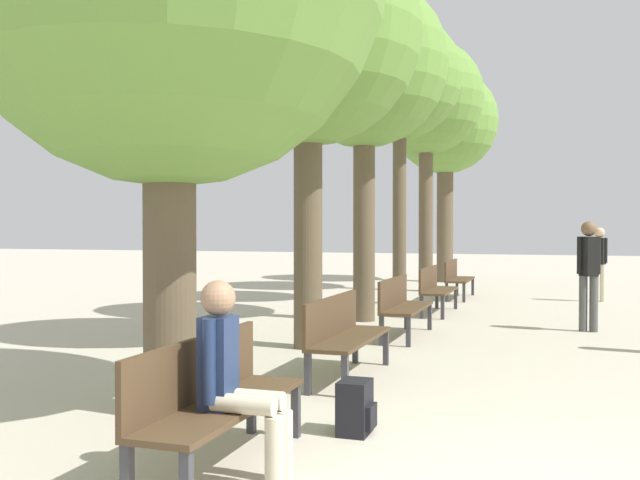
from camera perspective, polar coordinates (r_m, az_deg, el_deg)
The scene contains 14 objects.
bench_row_0 at distance 4.85m, azimuth -8.62°, elevation -11.99°, with size 0.46×1.78×0.86m.
bench_row_1 at distance 7.61m, azimuth 1.80°, elevation -7.24°, with size 0.46×1.78×0.86m.
bench_row_2 at distance 10.51m, azimuth 6.51°, elevation -4.97°, with size 0.46×1.78×0.86m.
bench_row_3 at distance 13.45m, azimuth 9.16°, elevation -3.68°, with size 0.46×1.78×0.86m.
bench_row_4 at distance 16.42m, azimuth 10.85°, elevation -2.84°, with size 0.46×1.78×0.86m.
tree_row_1 at distance 9.77m, azimuth -0.97°, elevation 16.09°, with size 3.01×3.01×5.69m.
tree_row_2 at distance 12.50m, azimuth 3.56°, elevation 13.66°, with size 2.86×2.86×5.82m.
tree_row_3 at distance 15.33m, azimuth 6.40°, elevation 12.62°, with size 2.59×2.59×6.03m.
tree_row_4 at distance 18.40m, azimuth 8.48°, elevation 11.07°, with size 2.87×2.87×6.32m.
tree_row_5 at distance 21.54m, azimuth 9.99°, elevation 9.11°, with size 3.07×3.07×6.27m.
person_seated at distance 4.60m, azimuth -6.85°, elevation -10.61°, with size 0.59×0.33×1.26m.
backpack at distance 5.65m, azimuth 2.86°, elevation -13.25°, with size 0.27×0.30×0.42m.
pedestrian_mid at distance 11.68m, azimuth 20.69°, elevation -2.14°, with size 0.34×0.30×1.70m.
pedestrian_far at distance 16.48m, azimuth 21.45°, elevation -1.44°, with size 0.32×0.26×1.60m.
Camera 1 is at (0.18, -3.96, 1.59)m, focal length 40.00 mm.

